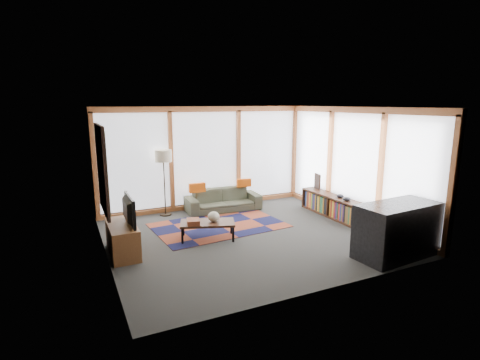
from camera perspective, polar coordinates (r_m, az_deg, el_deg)
name	(u,v)px	position (r m, az deg, el deg)	size (l,w,h in m)	color
ground	(248,236)	(7.79, 1.27, -8.50)	(5.50, 5.50, 0.00)	#31322F
room_envelope	(257,157)	(8.11, 2.67, 3.56)	(5.52, 5.02, 2.62)	#3B322C
rug	(219,225)	(8.42, -3.25, -6.90)	(2.79, 1.80, 0.01)	brown
sofa	(223,200)	(9.50, -2.59, -3.03)	(1.88, 0.73, 0.55)	#3C402E
pillow_left	(197,188)	(9.16, -6.54, -1.17)	(0.40, 0.12, 0.22)	#D0530E
pillow_right	(244,183)	(9.70, 0.60, -0.43)	(0.37, 0.11, 0.21)	#D0530E
floor_lamp	(164,183)	(9.15, -11.45, -0.46)	(0.40, 0.40, 1.60)	black
coffee_table	(208,230)	(7.59, -4.96, -7.66)	(1.07, 0.53, 0.36)	black
book_stack	(193,222)	(7.41, -7.13, -6.34)	(0.24, 0.30, 0.10)	brown
vase	(214,217)	(7.52, -4.03, -5.58)	(0.23, 0.23, 0.20)	beige
bookshelf	(333,206)	(9.25, 13.98, -3.90)	(0.37, 2.06, 0.51)	black
bowl_a	(347,199)	(8.78, 15.96, -2.78)	(0.19, 0.19, 0.09)	black
bowl_b	(340,196)	(9.04, 15.01, -2.34)	(0.17, 0.17, 0.09)	black
shelf_picture	(317,181)	(9.81, 11.71, -0.19)	(0.04, 0.30, 0.39)	black
tv_console	(123,239)	(7.14, -17.47, -8.58)	(0.47, 1.12, 0.56)	brown
television	(125,210)	(6.96, -17.16, -4.43)	(0.89, 0.12, 0.51)	black
bar_counter	(397,230)	(7.21, 22.80, -7.06)	(1.52, 0.71, 0.96)	black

